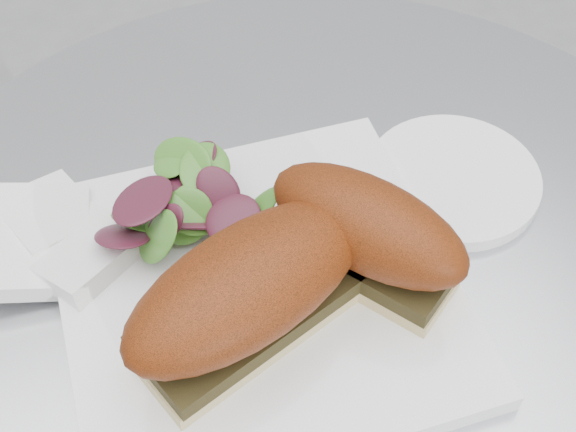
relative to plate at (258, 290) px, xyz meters
name	(u,v)px	position (x,y,z in m)	size (l,w,h in m)	color
table	(311,415)	(0.05, 0.01, -0.25)	(0.70, 0.70, 0.73)	silver
plate	(258,290)	(0.00, 0.00, 0.00)	(0.27, 0.27, 0.02)	white
sandwich_left	(248,292)	(-0.01, -0.03, 0.05)	(0.20, 0.15, 0.08)	#DAC188
sandwich_right	(367,233)	(0.08, -0.01, 0.05)	(0.15, 0.16, 0.08)	#DAC188
salad	(193,204)	(-0.03, 0.07, 0.03)	(0.11, 0.11, 0.05)	#5E9B32
napkin	(54,254)	(-0.14, 0.07, 0.00)	(0.13, 0.13, 0.02)	white
saucer	(453,179)	(0.18, 0.06, 0.00)	(0.14, 0.14, 0.01)	white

